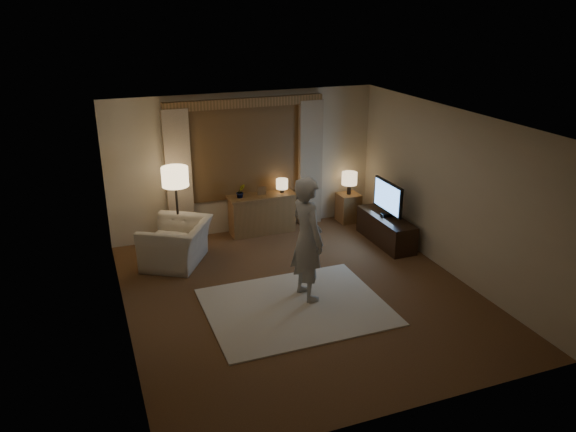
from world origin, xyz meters
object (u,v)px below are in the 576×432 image
armchair (177,243)px  person (307,239)px  sideboard (262,215)px  side_table (348,208)px  tv_stand (386,229)px

armchair → person: person is taller
sideboard → armchair: armchair is taller
sideboard → side_table: size_ratio=2.14×
side_table → tv_stand: bearing=-82.6°
armchair → person: bearing=71.4°
sideboard → side_table: bearing=-1.6°
sideboard → tv_stand: size_ratio=0.86×
side_table → person: bearing=-127.3°
armchair → tv_stand: (3.66, -0.47, -0.11)m
sideboard → tv_stand: 2.30m
armchair → person: 2.47m
armchair → sideboard: bearing=145.0°
side_table → armchair: bearing=-168.3°
person → tv_stand: bearing=-64.0°
sideboard → person: person is taller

